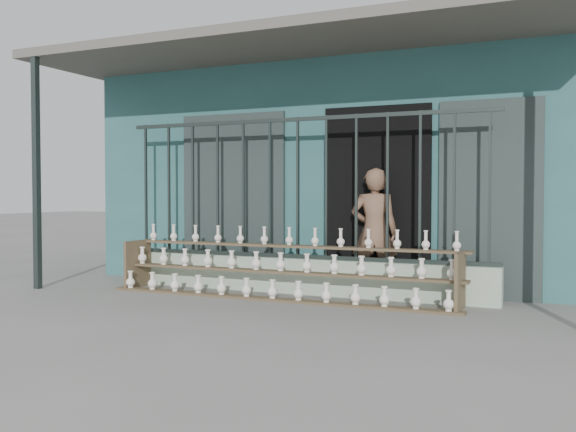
% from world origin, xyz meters
% --- Properties ---
extents(ground, '(60.00, 60.00, 0.00)m').
position_xyz_m(ground, '(0.00, 0.00, 0.00)').
color(ground, slate).
extents(workshop_building, '(7.40, 6.60, 3.21)m').
position_xyz_m(workshop_building, '(0.00, 4.23, 1.62)').
color(workshop_building, '#2B5B5C').
rests_on(workshop_building, ground).
extents(parapet_wall, '(5.00, 0.20, 0.45)m').
position_xyz_m(parapet_wall, '(0.00, 1.30, 0.23)').
color(parapet_wall, '#ACC4A8').
rests_on(parapet_wall, ground).
extents(security_fence, '(5.00, 0.04, 1.80)m').
position_xyz_m(security_fence, '(-0.00, 1.30, 1.35)').
color(security_fence, '#283330').
rests_on(security_fence, parapet_wall).
extents(shelf_rack, '(4.50, 0.68, 0.85)m').
position_xyz_m(shelf_rack, '(-0.05, 0.88, 0.36)').
color(shelf_rack, brown).
rests_on(shelf_rack, ground).
extents(elderly_woman, '(0.65, 0.50, 1.59)m').
position_xyz_m(elderly_woman, '(0.93, 1.57, 0.80)').
color(elderly_woman, brown).
rests_on(elderly_woman, ground).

